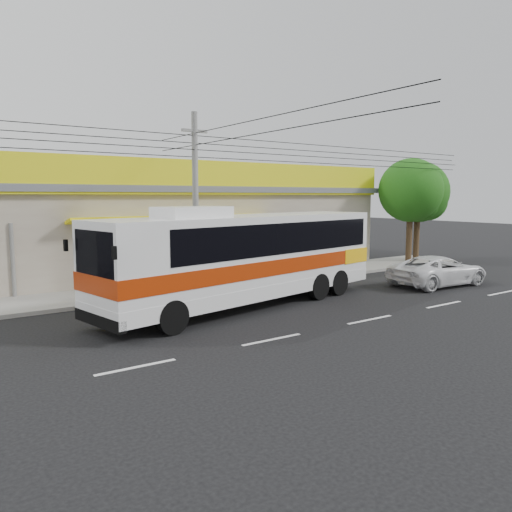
{
  "coord_description": "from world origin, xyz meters",
  "views": [
    {
      "loc": [
        -12.17,
        -13.47,
        4.03
      ],
      "look_at": [
        -1.42,
        2.0,
        1.76
      ],
      "focal_mm": 35.0,
      "sensor_mm": 36.0,
      "label": 1
    }
  ],
  "objects_px": {
    "utility_pole": "(195,145)",
    "white_car": "(438,271)",
    "tree_far": "(413,193)",
    "coach_bus": "(251,253)",
    "motorbike_red": "(156,282)",
    "tree_near": "(420,194)"
  },
  "relations": [
    {
      "from": "white_car",
      "to": "tree_near",
      "type": "xyz_separation_m",
      "value": [
        6.16,
        5.8,
        3.48
      ]
    },
    {
      "from": "utility_pole",
      "to": "white_car",
      "type": "bearing_deg",
      "value": -21.76
    },
    {
      "from": "white_car",
      "to": "utility_pole",
      "type": "height_order",
      "value": "utility_pole"
    },
    {
      "from": "motorbike_red",
      "to": "tree_near",
      "type": "height_order",
      "value": "tree_near"
    },
    {
      "from": "coach_bus",
      "to": "white_car",
      "type": "distance_m",
      "value": 9.53
    },
    {
      "from": "coach_bus",
      "to": "tree_near",
      "type": "relative_size",
      "value": 2.0
    },
    {
      "from": "white_car",
      "to": "utility_pole",
      "type": "distance_m",
      "value": 12.18
    },
    {
      "from": "coach_bus",
      "to": "tree_far",
      "type": "height_order",
      "value": "tree_far"
    },
    {
      "from": "tree_far",
      "to": "motorbike_red",
      "type": "bearing_deg",
      "value": -177.66
    },
    {
      "from": "utility_pole",
      "to": "tree_near",
      "type": "bearing_deg",
      "value": 6.09
    },
    {
      "from": "white_car",
      "to": "tree_near",
      "type": "height_order",
      "value": "tree_near"
    },
    {
      "from": "motorbike_red",
      "to": "white_car",
      "type": "relative_size",
      "value": 0.34
    },
    {
      "from": "coach_bus",
      "to": "white_car",
      "type": "relative_size",
      "value": 2.53
    },
    {
      "from": "white_car",
      "to": "utility_pole",
      "type": "bearing_deg",
      "value": 72.12
    },
    {
      "from": "white_car",
      "to": "coach_bus",
      "type": "bearing_deg",
      "value": 85.57
    },
    {
      "from": "white_car",
      "to": "tree_far",
      "type": "bearing_deg",
      "value": -39.02
    },
    {
      "from": "coach_bus",
      "to": "motorbike_red",
      "type": "relative_size",
      "value": 7.46
    },
    {
      "from": "utility_pole",
      "to": "tree_far",
      "type": "xyz_separation_m",
      "value": [
        15.37,
        1.54,
        -1.77
      ]
    },
    {
      "from": "coach_bus",
      "to": "motorbike_red",
      "type": "bearing_deg",
      "value": 111.13
    },
    {
      "from": "utility_pole",
      "to": "tree_far",
      "type": "height_order",
      "value": "utility_pole"
    },
    {
      "from": "coach_bus",
      "to": "tree_near",
      "type": "bearing_deg",
      "value": 5.37
    },
    {
      "from": "tree_far",
      "to": "white_car",
      "type": "bearing_deg",
      "value": -132.9
    }
  ]
}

